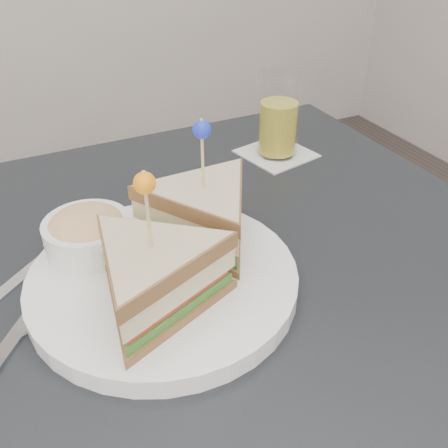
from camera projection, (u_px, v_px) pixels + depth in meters
table at (220, 310)px, 0.64m from camera, size 0.80×0.80×0.75m
plate_meal at (168, 250)px, 0.55m from camera, size 0.36×0.34×0.18m
cutlery_fork at (35, 266)px, 0.59m from camera, size 0.18×0.15×0.01m
cutlery_knife at (42, 299)px, 0.55m from camera, size 0.15×0.18×0.01m
drink_set at (278, 120)px, 0.81m from camera, size 0.13×0.13×0.14m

